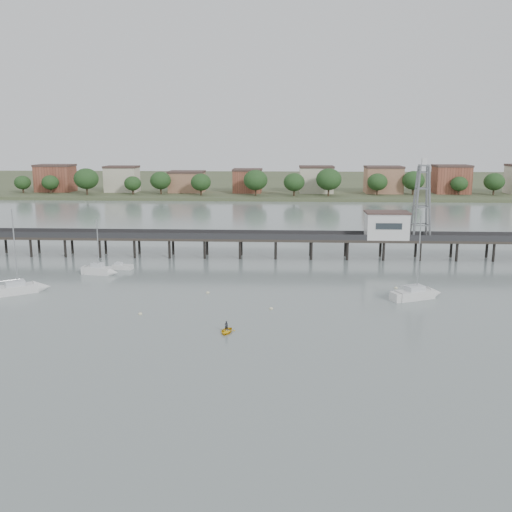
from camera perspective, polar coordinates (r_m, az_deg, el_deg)
The scene contains 12 objects.
ground_plane at distance 56.05m, azimuth -2.67°, elevation -12.88°, with size 500.00×500.00×0.00m, color slate.
pier at distance 112.52m, azimuth 0.22°, elevation 1.77°, with size 150.00×5.00×5.50m.
pier_building at distance 113.70m, azimuth 12.93°, elevation 3.05°, with size 8.40×5.40×5.30m.
lattice_tower at distance 114.46m, azimuth 16.25°, elevation 5.17°, with size 3.20×3.20×15.50m.
sailboat_a at distance 94.48m, azimuth -22.13°, elevation -3.02°, with size 8.18×6.70×13.67m.
sailboat_b at distance 102.42m, azimuth -15.16°, elevation -1.44°, with size 6.13×2.63×10.04m.
sailboat_c at distance 88.01m, azimuth 16.18°, elevation -3.66°, with size 8.11×5.43×13.06m.
white_tender at distance 105.67m, azimuth -13.24°, elevation -1.07°, with size 3.79×2.09×1.39m.
yellow_dinghy at distance 70.30m, azimuth -2.99°, elevation -7.65°, with size 1.88×0.54×2.63m, color yellow.
dinghy_occupant at distance 70.30m, azimuth -2.99°, elevation -7.65°, with size 0.44×1.22×0.29m, color black.
mooring_buoys at distance 83.67m, azimuth 0.73°, elevation -4.37°, with size 89.48×15.86×0.39m.
far_shore at distance 291.16m, azimuth 1.92°, elevation 7.37°, with size 500.00×170.00×10.40m.
Camera 1 is at (5.06, -50.68, 23.39)m, focal length 40.00 mm.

